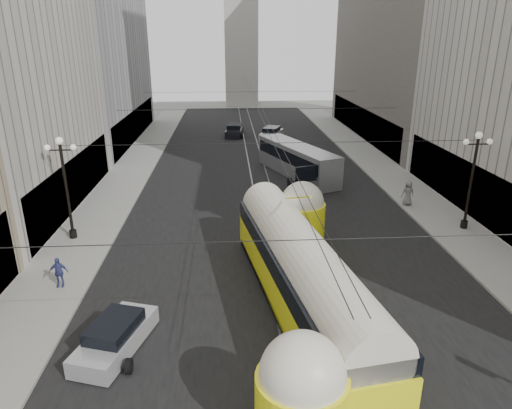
{
  "coord_description": "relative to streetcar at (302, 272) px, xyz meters",
  "views": [
    {
      "loc": [
        -2.82,
        -8.81,
        11.89
      ],
      "look_at": [
        -1.4,
        13.74,
        3.65
      ],
      "focal_mm": 32.0,
      "sensor_mm": 36.0,
      "label": 1
    }
  ],
  "objects": [
    {
      "name": "streetcar",
      "position": [
        0.0,
        0.0,
        0.0
      ],
      "size": [
        5.2,
        17.71,
        3.92
      ],
      "color": "#FFFC16",
      "rests_on": "ground"
    },
    {
      "name": "pedestrian_crossing_b",
      "position": [
        -0.77,
        -5.48,
        -1.16
      ],
      "size": [
        0.67,
        0.81,
        1.51
      ],
      "primitive_type": "imported",
      "rotation": [
        0.0,
        0.0,
        -1.71
      ],
      "color": "beige",
      "rests_on": "ground"
    },
    {
      "name": "lamppost_left_mid",
      "position": [
        -13.02,
        8.59,
        1.83
      ],
      "size": [
        1.86,
        0.44,
        6.37
      ],
      "color": "black",
      "rests_on": "sidewalk_left"
    },
    {
      "name": "road",
      "position": [
        -0.42,
        23.09,
        -1.92
      ],
      "size": [
        20.0,
        85.0,
        0.02
      ],
      "primitive_type": "cube",
      "color": "black",
      "rests_on": "ground"
    },
    {
      "name": "rail_left",
      "position": [
        -1.17,
        23.09,
        -1.92
      ],
      "size": [
        0.12,
        85.0,
        0.04
      ],
      "primitive_type": "cube",
      "color": "gray",
      "rests_on": "ground"
    },
    {
      "name": "sidewalk_right",
      "position": [
        11.58,
        26.59,
        -1.84
      ],
      "size": [
        4.0,
        72.0,
        0.15
      ],
      "primitive_type": "cube",
      "color": "gray",
      "rests_on": "ground"
    },
    {
      "name": "sidewalk_left",
      "position": [
        -12.42,
        26.59,
        -1.84
      ],
      "size": [
        4.0,
        72.0,
        0.15
      ],
      "primitive_type": "cube",
      "color": "gray",
      "rests_on": "ground"
    },
    {
      "name": "sedan_dark_far",
      "position": [
        -2.33,
        40.53,
        -1.23
      ],
      "size": [
        2.57,
        5.04,
        1.52
      ],
      "color": "black",
      "rests_on": "ground"
    },
    {
      "name": "rail_right",
      "position": [
        0.33,
        23.09,
        -1.92
      ],
      "size": [
        0.12,
        85.0,
        0.04
      ],
      "primitive_type": "cube",
      "color": "gray",
      "rests_on": "ground"
    },
    {
      "name": "lamppost_right_mid",
      "position": [
        12.18,
        8.59,
        1.83
      ],
      "size": [
        1.86,
        0.44,
        6.37
      ],
      "color": "black",
      "rests_on": "sidewalk_right"
    },
    {
      "name": "sedan_white_far",
      "position": [
        2.28,
        38.45,
        -1.25
      ],
      "size": [
        3.49,
        5.06,
        1.48
      ],
      "color": "white",
      "rests_on": "ground"
    },
    {
      "name": "building_left_far",
      "position": [
        -20.41,
        38.59,
        12.39
      ],
      "size": [
        12.6,
        28.6,
        28.6
      ],
      "color": "#999999",
      "rests_on": "ground"
    },
    {
      "name": "city_bus",
      "position": [
        3.04,
        21.85,
        -0.36
      ],
      "size": [
        6.23,
        11.59,
        2.84
      ],
      "color": "#9B9DA0",
      "rests_on": "ground"
    },
    {
      "name": "pedestrian_sidewalk_left",
      "position": [
        -11.8,
        2.53,
        -0.98
      ],
      "size": [
        0.96,
        0.6,
        1.57
      ],
      "primitive_type": "imported",
      "rotation": [
        0.0,
        0.0,
        0.09
      ],
      "color": "#393E7E",
      "rests_on": "sidewalk_left"
    },
    {
      "name": "catenary",
      "position": [
        -0.3,
        22.08,
        3.97
      ],
      "size": [
        25.0,
        72.0,
        0.23
      ],
      "color": "black",
      "rests_on": "ground"
    },
    {
      "name": "sedan_silver",
      "position": [
        -7.92,
        -2.49,
        -1.31
      ],
      "size": [
        2.94,
        4.59,
        1.34
      ],
      "color": "#B0B0B5",
      "rests_on": "ground"
    },
    {
      "name": "pedestrian_sidewalk_right",
      "position": [
        10.08,
        13.14,
        -0.84
      ],
      "size": [
        0.91,
        0.56,
        1.86
      ],
      "primitive_type": "imported",
      "rotation": [
        0.0,
        0.0,
        3.14
      ],
      "color": "slate",
      "rests_on": "sidewalk_right"
    },
    {
      "name": "distant_tower",
      "position": [
        -0.42,
        70.59,
        13.05
      ],
      "size": [
        6.0,
        6.0,
        31.36
      ],
      "color": "#B2AFA8",
      "rests_on": "ground"
    }
  ]
}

